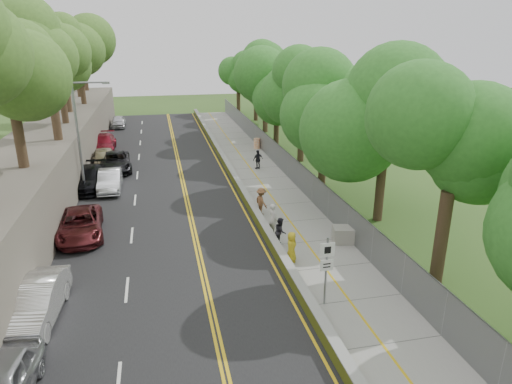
# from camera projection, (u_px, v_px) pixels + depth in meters

# --- Properties ---
(ground) EXTENTS (140.00, 140.00, 0.00)m
(ground) POSITION_uv_depth(u_px,v_px,m) (282.00, 273.00, 21.93)
(ground) COLOR #33511E
(ground) RESTS_ON ground
(road) EXTENTS (11.20, 66.00, 0.04)m
(road) POSITION_uv_depth(u_px,v_px,m) (161.00, 185.00, 34.67)
(road) COLOR black
(road) RESTS_ON ground
(sidewalk) EXTENTS (4.20, 66.00, 0.05)m
(sidewalk) POSITION_uv_depth(u_px,v_px,m) (262.00, 178.00, 36.28)
(sidewalk) COLOR gray
(sidewalk) RESTS_ON ground
(jersey_barrier) EXTENTS (0.42, 66.00, 0.60)m
(jersey_barrier) POSITION_uv_depth(u_px,v_px,m) (234.00, 177.00, 35.72)
(jersey_barrier) COLOR #BAD222
(jersey_barrier) RESTS_ON ground
(rock_embankment) EXTENTS (5.00, 66.00, 4.00)m
(rock_embankment) POSITION_uv_depth(u_px,v_px,m) (43.00, 166.00, 32.38)
(rock_embankment) COLOR #595147
(rock_embankment) RESTS_ON ground
(chainlink_fence) EXTENTS (0.04, 66.00, 2.00)m
(chainlink_fence) POSITION_uv_depth(u_px,v_px,m) (288.00, 165.00, 36.39)
(chainlink_fence) COLOR slate
(chainlink_fence) RESTS_ON ground
(trees_embankment) EXTENTS (6.40, 66.00, 13.00)m
(trees_embankment) POSITION_uv_depth(u_px,v_px,m) (31.00, 40.00, 29.70)
(trees_embankment) COLOR #50802D
(trees_embankment) RESTS_ON rock_embankment
(trees_fenceside) EXTENTS (7.00, 66.00, 14.00)m
(trees_fenceside) POSITION_uv_depth(u_px,v_px,m) (319.00, 88.00, 34.90)
(trees_fenceside) COLOR #38852C
(trees_fenceside) RESTS_ON ground
(streetlight) EXTENTS (2.52, 0.22, 8.00)m
(streetlight) POSITION_uv_depth(u_px,v_px,m) (81.00, 131.00, 31.21)
(streetlight) COLOR gray
(streetlight) RESTS_ON ground
(signpost) EXTENTS (0.62, 0.09, 3.10)m
(signpost) POSITION_uv_depth(u_px,v_px,m) (327.00, 264.00, 18.71)
(signpost) COLOR gray
(signpost) RESTS_ON sidewalk
(construction_barrel) EXTENTS (0.62, 0.62, 1.02)m
(construction_barrel) POSITION_uv_depth(u_px,v_px,m) (257.00, 143.00, 45.58)
(construction_barrel) COLOR orange
(construction_barrel) RESTS_ON sidewalk
(concrete_block) EXTENTS (1.48, 1.23, 0.87)m
(concrete_block) POSITION_uv_depth(u_px,v_px,m) (345.00, 235.00, 25.00)
(concrete_block) COLOR gray
(concrete_block) RESTS_ON sidewalk
(car_1) EXTENTS (2.09, 5.12, 1.65)m
(car_1) POSITION_uv_depth(u_px,v_px,m) (34.00, 303.00, 17.92)
(car_1) COLOR silver
(car_1) RESTS_ON road
(car_2) EXTENTS (2.90, 5.41, 1.45)m
(car_2) POSITION_uv_depth(u_px,v_px,m) (80.00, 224.00, 25.62)
(car_2) COLOR #5B1D20
(car_2) RESTS_ON road
(car_3) EXTENTS (2.69, 5.59, 1.57)m
(car_3) POSITION_uv_depth(u_px,v_px,m) (88.00, 178.00, 33.65)
(car_3) COLOR black
(car_3) RESTS_ON road
(car_4) EXTENTS (2.44, 5.00, 1.65)m
(car_4) POSITION_uv_depth(u_px,v_px,m) (104.00, 158.00, 38.87)
(car_4) COLOR tan
(car_4) RESTS_ON road
(car_5) EXTENTS (1.61, 4.47, 1.47)m
(car_5) POSITION_uv_depth(u_px,v_px,m) (110.00, 180.00, 33.32)
(car_5) COLOR silver
(car_5) RESTS_ON road
(car_6) EXTENTS (3.02, 5.69, 1.52)m
(car_6) POSITION_uv_depth(u_px,v_px,m) (115.00, 162.00, 38.11)
(car_6) COLOR black
(car_6) RESTS_ON road
(car_7) EXTENTS (2.29, 5.54, 1.60)m
(car_7) POSITION_uv_depth(u_px,v_px,m) (103.00, 143.00, 44.39)
(car_7) COLOR maroon
(car_7) RESTS_ON road
(car_8) EXTENTS (1.72, 4.14, 1.40)m
(car_8) POSITION_uv_depth(u_px,v_px,m) (118.00, 122.00, 55.91)
(car_8) COLOR silver
(car_8) RESTS_ON road
(painter_0) EXTENTS (0.66, 0.87, 1.59)m
(painter_0) POSITION_uv_depth(u_px,v_px,m) (291.00, 247.00, 22.73)
(painter_0) COLOR gold
(painter_0) RESTS_ON sidewalk
(painter_1) EXTENTS (0.60, 0.74, 1.77)m
(painter_1) POSITION_uv_depth(u_px,v_px,m) (273.00, 218.00, 26.02)
(painter_1) COLOR silver
(painter_1) RESTS_ON sidewalk
(painter_2) EXTENTS (0.75, 0.87, 1.56)m
(painter_2) POSITION_uv_depth(u_px,v_px,m) (280.00, 231.00, 24.56)
(painter_2) COLOR black
(painter_2) RESTS_ON sidewalk
(painter_3) EXTENTS (0.96, 1.27, 1.74)m
(painter_3) POSITION_uv_depth(u_px,v_px,m) (261.00, 201.00, 28.76)
(painter_3) COLOR brown
(painter_3) RESTS_ON sidewalk
(person_far) EXTENTS (1.03, 0.71, 1.63)m
(person_far) POSITION_uv_depth(u_px,v_px,m) (258.00, 160.00, 38.53)
(person_far) COLOR black
(person_far) RESTS_ON sidewalk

